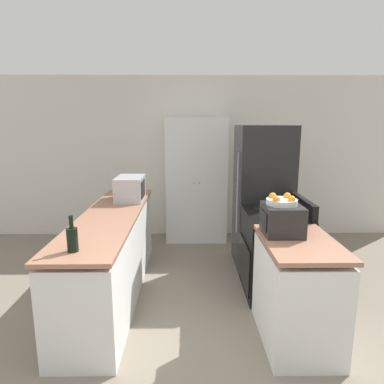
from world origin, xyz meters
name	(u,v)px	position (x,y,z in m)	size (l,w,h in m)	color
wall_back	(191,158)	(0.00, 3.51, 1.30)	(7.00, 0.06, 2.60)	silver
counter_left	(112,255)	(-0.88, 1.42, 0.44)	(0.60, 2.65, 0.91)	silver
counter_right	(297,293)	(0.88, 0.56, 0.44)	(0.60, 0.93, 0.91)	silver
pantry_cabinet	(196,180)	(0.08, 3.22, 0.98)	(0.95, 0.51, 1.95)	silver
stove	(274,252)	(0.90, 1.43, 0.46)	(0.66, 0.76, 1.07)	black
refrigerator	(262,197)	(0.92, 2.21, 0.92)	(0.70, 0.72, 1.84)	black
microwave	(130,188)	(-0.77, 2.10, 1.06)	(0.34, 0.51, 0.29)	#B2B2B7
wine_bottle	(72,239)	(-0.92, 0.34, 1.02)	(0.08, 0.08, 0.28)	black
toaster_oven	(282,220)	(0.77, 0.74, 1.04)	(0.33, 0.36, 0.26)	black
fruit_bowl	(282,201)	(0.76, 0.75, 1.21)	(0.27, 0.27, 0.09)	silver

